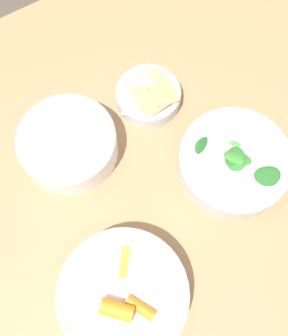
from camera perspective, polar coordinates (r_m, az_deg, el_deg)
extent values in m
plane|color=#4C4238|center=(1.40, 2.18, -11.83)|extent=(10.00, 10.00, 0.00)
cube|color=#99724C|center=(0.67, 4.48, -2.50)|extent=(0.97, 0.88, 0.03)
cube|color=olive|center=(1.28, 7.12, 16.72)|extent=(0.06, 0.06, 0.74)
cylinder|color=silver|center=(0.60, -3.13, -18.68)|extent=(0.19, 0.19, 0.05)
torus|color=silver|center=(0.57, -3.27, -18.62)|extent=(0.19, 0.19, 0.01)
cylinder|color=orange|center=(0.58, -4.52, -15.18)|extent=(0.03, 0.04, 0.02)
cylinder|color=orange|center=(0.58, -4.34, -19.18)|extent=(0.05, 0.06, 0.02)
cylinder|color=orange|center=(0.58, -2.96, -14.22)|extent=(0.05, 0.05, 0.02)
cylinder|color=orange|center=(0.56, -4.18, -20.78)|extent=(0.05, 0.05, 0.02)
cylinder|color=orange|center=(0.57, -0.53, -20.52)|extent=(0.05, 0.04, 0.02)
cylinder|color=silver|center=(0.66, 13.41, 0.77)|extent=(0.19, 0.19, 0.05)
torus|color=silver|center=(0.64, 13.86, 1.51)|extent=(0.19, 0.19, 0.01)
ellipsoid|color=#235B23|center=(0.63, 10.64, -2.78)|extent=(0.05, 0.06, 0.02)
ellipsoid|color=#4C933D|center=(0.65, 18.76, -1.62)|extent=(0.05, 0.04, 0.04)
ellipsoid|color=#235B23|center=(0.64, 17.74, -1.55)|extent=(0.05, 0.06, 0.03)
ellipsoid|color=#2D7028|center=(0.63, 13.75, 1.43)|extent=(0.06, 0.06, 0.04)
ellipsoid|color=#3D8433|center=(0.63, 14.09, 1.50)|extent=(0.06, 0.06, 0.03)
ellipsoid|color=#4C933D|center=(0.66, 13.47, 4.12)|extent=(0.05, 0.03, 0.03)
ellipsoid|color=#235B23|center=(0.64, 9.35, 3.23)|extent=(0.04, 0.06, 0.05)
cylinder|color=white|center=(0.66, -11.36, 3.48)|extent=(0.17, 0.17, 0.06)
torus|color=white|center=(0.63, -11.84, 4.50)|extent=(0.17, 0.17, 0.01)
cylinder|color=brown|center=(0.67, -11.22, 3.18)|extent=(0.15, 0.15, 0.03)
ellipsoid|color=#AD7551|center=(0.65, -16.65, 2.99)|extent=(0.01, 0.01, 0.01)
ellipsoid|color=#8E5B3D|center=(0.62, -9.78, -0.65)|extent=(0.01, 0.01, 0.01)
ellipsoid|color=#A36B4C|center=(0.65, -9.61, 5.21)|extent=(0.01, 0.01, 0.01)
ellipsoid|color=#8E5B3D|center=(0.67, -12.72, 8.13)|extent=(0.01, 0.01, 0.01)
ellipsoid|color=#AD7551|center=(0.63, -6.61, 3.65)|extent=(0.01, 0.01, 0.01)
ellipsoid|color=#A36B4C|center=(0.63, -13.93, -0.73)|extent=(0.01, 0.01, 0.01)
ellipsoid|color=#A36B4C|center=(0.66, -17.36, 2.49)|extent=(0.01, 0.01, 0.01)
ellipsoid|color=#8E5B3D|center=(0.66, -10.81, 6.18)|extent=(0.01, 0.01, 0.01)
ellipsoid|color=#8E5B3D|center=(0.65, -7.05, 5.55)|extent=(0.01, 0.01, 0.01)
ellipsoid|color=#A36B4C|center=(0.64, -15.61, -0.29)|extent=(0.01, 0.01, 0.01)
ellipsoid|color=#A36B4C|center=(0.66, -15.82, 4.74)|extent=(0.01, 0.01, 0.01)
cylinder|color=beige|center=(0.63, -14.25, 0.72)|extent=(0.03, 0.03, 0.01)
cylinder|color=#E0A88E|center=(0.64, -15.91, 1.38)|extent=(0.02, 0.02, 0.01)
cylinder|color=beige|center=(0.62, -9.48, -0.57)|extent=(0.03, 0.03, 0.01)
cylinder|color=beige|center=(0.66, -8.02, 7.55)|extent=(0.03, 0.03, 0.01)
cylinder|color=silver|center=(0.70, 0.66, 10.83)|extent=(0.12, 0.12, 0.03)
torus|color=silver|center=(0.69, 0.68, 11.48)|extent=(0.12, 0.12, 0.01)
cube|color=tan|center=(0.69, -1.54, 9.91)|extent=(0.06, 0.07, 0.02)
cube|color=tan|center=(0.71, -0.89, 12.73)|extent=(0.06, 0.06, 0.02)
cube|color=tan|center=(0.71, 1.10, 13.45)|extent=(0.06, 0.06, 0.02)
cube|color=tan|center=(0.69, 0.43, 10.75)|extent=(0.05, 0.05, 0.02)
cube|color=tan|center=(0.68, 1.30, 9.85)|extent=(0.04, 0.05, 0.02)
cube|color=tan|center=(0.68, 3.04, 11.17)|extent=(0.05, 0.05, 0.01)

